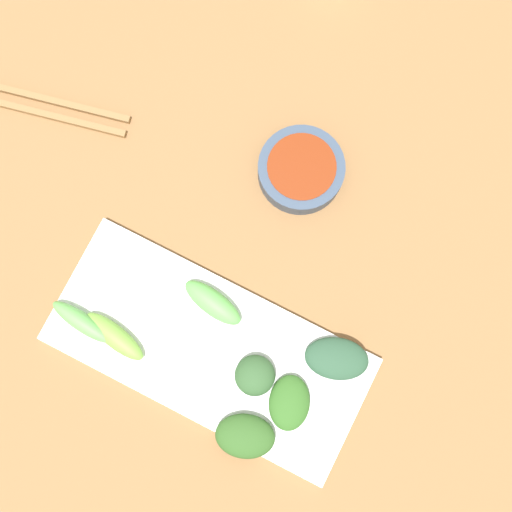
# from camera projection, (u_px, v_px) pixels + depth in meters

# --- Properties ---
(tabletop) EXTENTS (2.10, 2.10, 0.02)m
(tabletop) POSITION_uv_depth(u_px,v_px,m) (245.00, 261.00, 0.81)
(tabletop) COLOR brown
(tabletop) RESTS_ON ground
(sauce_bowl) EXTENTS (0.10, 0.10, 0.03)m
(sauce_bowl) POSITION_uv_depth(u_px,v_px,m) (301.00, 170.00, 0.80)
(sauce_bowl) COLOR #34445A
(sauce_bowl) RESTS_ON tabletop
(serving_plate) EXTENTS (0.16, 0.37, 0.01)m
(serving_plate) POSITION_uv_depth(u_px,v_px,m) (210.00, 349.00, 0.78)
(serving_plate) COLOR white
(serving_plate) RESTS_ON tabletop
(broccoli_stalk_0) EXTENTS (0.04, 0.09, 0.02)m
(broccoli_stalk_0) POSITION_uv_depth(u_px,v_px,m) (115.00, 336.00, 0.76)
(broccoli_stalk_0) COLOR #71AB3F
(broccoli_stalk_0) RESTS_ON serving_plate
(broccoli_leafy_1) EXTENTS (0.08, 0.07, 0.02)m
(broccoli_leafy_1) POSITION_uv_depth(u_px,v_px,m) (289.00, 403.00, 0.75)
(broccoli_leafy_1) COLOR #2F5E21
(broccoli_leafy_1) RESTS_ON serving_plate
(broccoli_leafy_2) EXTENTS (0.07, 0.08, 0.02)m
(broccoli_leafy_2) POSITION_uv_depth(u_px,v_px,m) (245.00, 436.00, 0.75)
(broccoli_leafy_2) COLOR #2E5521
(broccoli_leafy_2) RESTS_ON serving_plate
(broccoli_leafy_3) EXTENTS (0.07, 0.09, 0.02)m
(broccoli_leafy_3) POSITION_uv_depth(u_px,v_px,m) (337.00, 359.00, 0.76)
(broccoli_leafy_3) COLOR #2A4C35
(broccoli_leafy_3) RESTS_ON serving_plate
(broccoli_stalk_4) EXTENTS (0.03, 0.08, 0.02)m
(broccoli_stalk_4) POSITION_uv_depth(u_px,v_px,m) (82.00, 322.00, 0.76)
(broccoli_stalk_4) COLOR #61B353
(broccoli_stalk_4) RESTS_ON serving_plate
(broccoli_leafy_5) EXTENTS (0.06, 0.06, 0.03)m
(broccoli_leafy_5) POSITION_uv_depth(u_px,v_px,m) (255.00, 375.00, 0.75)
(broccoli_leafy_5) COLOR #2F522B
(broccoli_leafy_5) RESTS_ON serving_plate
(broccoli_stalk_6) EXTENTS (0.04, 0.08, 0.03)m
(broccoli_stalk_6) POSITION_uv_depth(u_px,v_px,m) (213.00, 303.00, 0.77)
(broccoli_stalk_6) COLOR #5DB150
(broccoli_stalk_6) RESTS_ON serving_plate
(chopsticks) EXTENTS (0.08, 0.23, 0.01)m
(chopsticks) POSITION_uv_depth(u_px,v_px,m) (39.00, 105.00, 0.82)
(chopsticks) COLOR olive
(chopsticks) RESTS_ON tabletop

